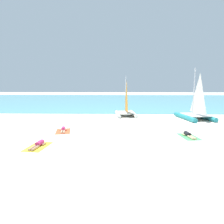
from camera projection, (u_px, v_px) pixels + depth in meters
ground_plane at (113, 116)px, 22.42m from camera, size 120.00×120.00×0.00m
ocean_water at (115, 100)px, 43.57m from camera, size 120.00×40.00×0.05m
sailboat_white at (126, 110)px, 22.39m from camera, size 2.61×3.79×4.70m
sailboat_teal at (195, 112)px, 20.25m from camera, size 3.26×4.52×5.42m
towel_left at (38, 147)px, 11.51m from camera, size 1.28×2.00×0.01m
sunbather_left at (38, 144)px, 11.56m from camera, size 0.58×1.57×0.30m
towel_middle at (63, 131)px, 15.22m from camera, size 1.49×2.09×0.01m
sunbather_middle at (63, 129)px, 15.27m from camera, size 0.73×1.56×0.30m
towel_right at (189, 137)px, 13.67m from camera, size 1.29×2.00×0.01m
sunbather_right at (188, 135)px, 13.72m from camera, size 0.58×1.57×0.30m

